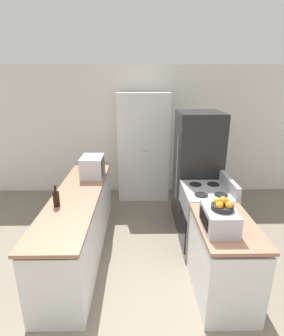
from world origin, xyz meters
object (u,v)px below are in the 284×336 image
at_px(refrigerator, 197,169).
at_px(wine_bottle, 56,198).
at_px(toaster_oven, 219,219).
at_px(stove, 205,218).
at_px(microwave, 93,167).
at_px(pantry_cabinet, 143,147).
at_px(fruit_bowl, 223,205).

relative_size(refrigerator, wine_bottle, 7.10).
distance_m(wine_bottle, toaster_oven, 1.83).
relative_size(stove, refrigerator, 0.57).
bearing_deg(microwave, stove, -18.40).
xyz_separation_m(pantry_cabinet, fruit_bowl, (0.71, -2.78, 0.12)).
height_order(wine_bottle, fruit_bowl, fruit_bowl).
distance_m(toaster_oven, fruit_bowl, 0.16).
height_order(stove, wine_bottle, wine_bottle).
relative_size(pantry_cabinet, microwave, 4.74).
height_order(refrigerator, fruit_bowl, refrigerator).
height_order(stove, microwave, microwave).
distance_m(pantry_cabinet, refrigerator, 1.32).
bearing_deg(stove, toaster_oven, -98.29).
bearing_deg(toaster_oven, stove, 81.71).
distance_m(pantry_cabinet, stove, 2.06).
relative_size(stove, microwave, 2.39).
xyz_separation_m(microwave, toaster_oven, (1.50, -1.52, -0.05)).
distance_m(stove, refrigerator, 0.92).
bearing_deg(pantry_cabinet, stove, -64.88).
distance_m(microwave, fruit_bowl, 2.16).
bearing_deg(wine_bottle, stove, 13.67).
height_order(pantry_cabinet, refrigerator, pantry_cabinet).
xyz_separation_m(pantry_cabinet, refrigerator, (0.86, -1.00, -0.12)).
xyz_separation_m(wine_bottle, toaster_oven, (1.76, -0.52, 0.01)).
xyz_separation_m(pantry_cabinet, toaster_oven, (0.70, -2.77, -0.04)).
bearing_deg(stove, wine_bottle, -166.33).
bearing_deg(refrigerator, microwave, -171.61).
relative_size(refrigerator, microwave, 4.19).
height_order(pantry_cabinet, toaster_oven, pantry_cabinet).
height_order(toaster_oven, fruit_bowl, fruit_bowl).
height_order(stove, fruit_bowl, fruit_bowl).
height_order(stove, refrigerator, refrigerator).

